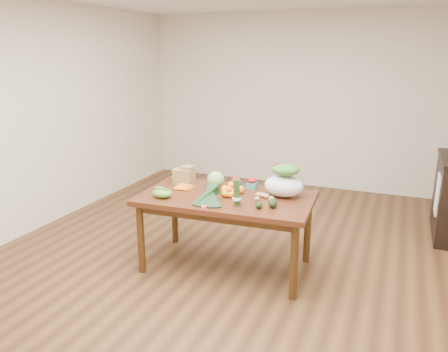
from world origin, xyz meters
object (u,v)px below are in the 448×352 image
at_px(dining_table, 226,232).
at_px(salad_bag, 284,182).
at_px(paper_bag, 183,175).
at_px(kale_bunch, 208,196).
at_px(mandarin_cluster, 229,191).
at_px(cabbage, 216,180).
at_px(asparagus_bundle, 237,192).

relative_size(dining_table, salad_bag, 4.38).
relative_size(paper_bag, kale_bunch, 0.65).
bearing_deg(mandarin_cluster, cabbage, 140.77).
bearing_deg(asparagus_bundle, salad_bag, 49.48).
distance_m(cabbage, kale_bunch, 0.50).
distance_m(dining_table, salad_bag, 0.76).
bearing_deg(asparagus_bundle, mandarin_cluster, 122.99).
bearing_deg(paper_bag, dining_table, -21.24).
bearing_deg(dining_table, kale_bunch, -104.82).
distance_m(mandarin_cluster, kale_bunch, 0.32).
bearing_deg(kale_bunch, mandarin_cluster, 73.02).
height_order(dining_table, kale_bunch, kale_bunch).
bearing_deg(mandarin_cluster, paper_bag, 160.68).
bearing_deg(dining_table, salad_bag, 17.55).
xyz_separation_m(paper_bag, kale_bunch, (0.52, -0.52, -0.01)).
xyz_separation_m(cabbage, kale_bunch, (0.13, -0.48, -0.01)).
distance_m(dining_table, mandarin_cluster, 0.42).
height_order(paper_bag, mandarin_cluster, paper_bag).
bearing_deg(kale_bunch, cabbage, 102.15).
xyz_separation_m(cabbage, asparagus_bundle, (0.39, -0.41, 0.04)).
bearing_deg(salad_bag, cabbage, -179.36).
bearing_deg(cabbage, mandarin_cluster, -39.23).
bearing_deg(dining_table, mandarin_cluster, 43.61).
distance_m(paper_bag, asparagus_bundle, 0.90).
xyz_separation_m(dining_table, salad_bag, (0.51, 0.19, 0.52)).
bearing_deg(kale_bunch, paper_bag, 132.04).
xyz_separation_m(mandarin_cluster, kale_bunch, (-0.08, -0.31, 0.03)).
relative_size(dining_table, mandarin_cluster, 9.14).
height_order(dining_table, cabbage, cabbage).
height_order(paper_bag, cabbage, paper_bag).
height_order(cabbage, asparagus_bundle, asparagus_bundle).
bearing_deg(cabbage, dining_table, -44.14).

